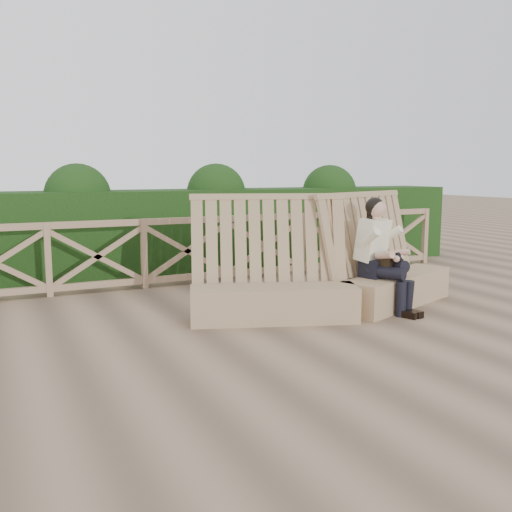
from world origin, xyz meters
name	(u,v)px	position (x,y,z in m)	size (l,w,h in m)	color
ground	(292,341)	(0.00, 0.00, 0.00)	(60.00, 60.00, 0.00)	brown
bench	(336,282)	(1.16, 0.91, 0.39)	(4.01, 1.42, 1.57)	#997C57
woman	(381,252)	(1.74, 0.72, 0.78)	(0.57, 0.99, 1.50)	black
guardrail	(187,251)	(0.00, 3.50, 0.55)	(10.10, 0.09, 1.10)	#8F7053
hedge	(165,232)	(0.00, 4.70, 0.75)	(12.00, 1.20, 1.50)	black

